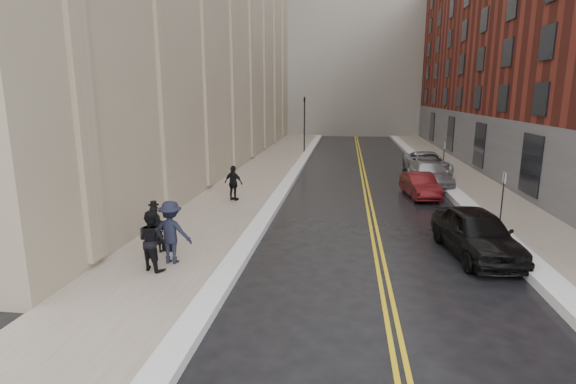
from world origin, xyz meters
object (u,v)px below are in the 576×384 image
(car_maroon, at_px, (420,185))
(pedestrian_c, at_px, (234,183))
(car_silver_far, at_px, (427,164))
(pedestrian_b, at_px, (171,232))
(pedestrian_a, at_px, (152,240))
(pedestrian_main, at_px, (155,228))
(car_silver_near, at_px, (429,174))
(car_black, at_px, (477,233))

(car_maroon, distance_m, pedestrian_c, 9.98)
(car_maroon, distance_m, car_silver_far, 7.29)
(pedestrian_b, bearing_deg, pedestrian_a, 64.45)
(pedestrian_c, bearing_deg, pedestrian_a, 109.41)
(car_silver_far, relative_size, pedestrian_c, 3.09)
(pedestrian_b, bearing_deg, pedestrian_main, -40.40)
(car_silver_near, bearing_deg, car_maroon, -111.14)
(pedestrian_a, bearing_deg, car_black, -139.66)
(car_silver_far, distance_m, pedestrian_main, 21.23)
(pedestrian_a, height_order, pedestrian_b, pedestrian_b)
(car_maroon, height_order, pedestrian_main, pedestrian_main)
(car_silver_far, xyz_separation_m, pedestrian_c, (-11.12, -9.82, 0.28))
(car_silver_near, distance_m, pedestrian_a, 18.41)
(car_silver_near, height_order, pedestrian_c, pedestrian_c)
(car_black, bearing_deg, pedestrian_a, -171.51)
(car_silver_near, xyz_separation_m, pedestrian_main, (-11.34, -13.39, 0.23))
(car_maroon, bearing_deg, pedestrian_main, -142.09)
(pedestrian_main, relative_size, pedestrian_b, 0.82)
(pedestrian_main, bearing_deg, pedestrian_c, -92.33)
(pedestrian_a, height_order, pedestrian_c, pedestrian_a)
(car_silver_far, relative_size, pedestrian_b, 2.72)
(car_black, xyz_separation_m, car_silver_near, (0.47, 11.96, -0.07))
(car_black, bearing_deg, car_silver_far, 78.74)
(car_maroon, bearing_deg, pedestrian_a, -136.55)
(pedestrian_main, bearing_deg, car_silver_far, -120.68)
(pedestrian_a, xyz_separation_m, pedestrian_c, (0.20, 9.29, -0.04))
(car_black, relative_size, pedestrian_c, 2.67)
(car_silver_far, bearing_deg, pedestrian_c, -141.53)
(pedestrian_b, bearing_deg, car_silver_far, -117.40)
(car_silver_near, bearing_deg, pedestrian_c, -154.95)
(car_silver_near, xyz_separation_m, pedestrian_c, (-10.56, -5.64, 0.30))
(car_silver_far, xyz_separation_m, pedestrian_main, (-11.90, -17.58, 0.21))
(car_maroon, height_order, car_silver_near, car_silver_near)
(car_silver_far, bearing_deg, car_maroon, -105.06)
(car_black, relative_size, car_silver_far, 0.86)
(car_maroon, height_order, pedestrian_a, pedestrian_a)
(car_maroon, xyz_separation_m, pedestrian_a, (-9.80, -11.98, 0.45))
(car_black, xyz_separation_m, pedestrian_c, (-10.09, 6.32, 0.23))
(car_black, relative_size, car_silver_near, 0.93)
(car_maroon, bearing_deg, car_silver_near, 64.65)
(car_silver_near, relative_size, pedestrian_c, 2.88)
(car_silver_near, bearing_deg, pedestrian_a, -128.84)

